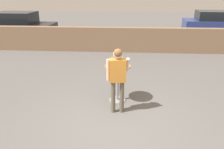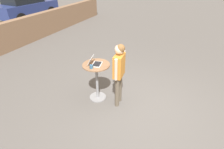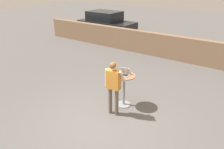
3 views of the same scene
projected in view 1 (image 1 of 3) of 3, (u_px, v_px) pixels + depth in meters
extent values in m
plane|color=#5B5956|center=(116.00, 124.00, 4.95)|extent=(50.00, 50.00, 0.00)
cube|color=#84664C|center=(122.00, 40.00, 10.44)|extent=(17.53, 0.35, 1.16)
cylinder|color=gray|center=(117.00, 100.00, 6.01)|extent=(0.44, 0.44, 0.03)
cylinder|color=gray|center=(118.00, 83.00, 5.83)|extent=(0.07, 0.07, 0.97)
cylinder|color=#8C6647|center=(118.00, 66.00, 5.64)|extent=(0.68, 0.68, 0.02)
cube|color=silver|center=(118.00, 65.00, 5.61)|extent=(0.34, 0.28, 0.02)
cube|color=black|center=(118.00, 65.00, 5.61)|extent=(0.30, 0.23, 0.00)
cube|color=silver|center=(117.00, 60.00, 5.72)|extent=(0.32, 0.16, 0.19)
cube|color=white|center=(117.00, 60.00, 5.71)|extent=(0.29, 0.14, 0.16)
cylinder|color=#336084|center=(109.00, 64.00, 5.64)|extent=(0.08, 0.08, 0.09)
torus|color=#336084|center=(111.00, 64.00, 5.64)|extent=(0.04, 0.01, 0.04)
cylinder|color=brown|center=(113.00, 97.00, 5.31)|extent=(0.11, 0.11, 0.83)
cylinder|color=brown|center=(122.00, 97.00, 5.31)|extent=(0.11, 0.11, 0.83)
cube|color=orange|center=(118.00, 71.00, 5.06)|extent=(0.40, 0.23, 0.55)
sphere|color=beige|center=(118.00, 54.00, 4.91)|extent=(0.21, 0.21, 0.21)
sphere|color=brown|center=(118.00, 53.00, 4.88)|extent=(0.20, 0.20, 0.20)
cylinder|color=beige|center=(108.00, 70.00, 5.05)|extent=(0.07, 0.07, 0.52)
cylinder|color=beige|center=(127.00, 65.00, 5.09)|extent=(0.10, 0.32, 0.40)
cube|color=navy|center=(218.00, 26.00, 13.32)|extent=(4.13, 2.07, 0.76)
cube|color=black|center=(216.00, 15.00, 13.11)|extent=(2.32, 1.71, 0.54)
cylinder|color=black|center=(193.00, 29.00, 14.38)|extent=(0.72, 0.28, 0.71)
cylinder|color=black|center=(199.00, 34.00, 12.85)|extent=(0.72, 0.28, 0.71)
cube|color=black|center=(21.00, 29.00, 12.81)|extent=(3.98, 1.87, 0.67)
cube|color=black|center=(16.00, 18.00, 12.58)|extent=(2.20, 1.63, 0.65)
cylinder|color=black|center=(47.00, 32.00, 13.62)|extent=(0.66, 0.23, 0.66)
cylinder|color=black|center=(35.00, 38.00, 12.03)|extent=(0.66, 0.23, 0.66)
cylinder|color=black|center=(9.00, 31.00, 13.81)|extent=(0.66, 0.23, 0.66)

